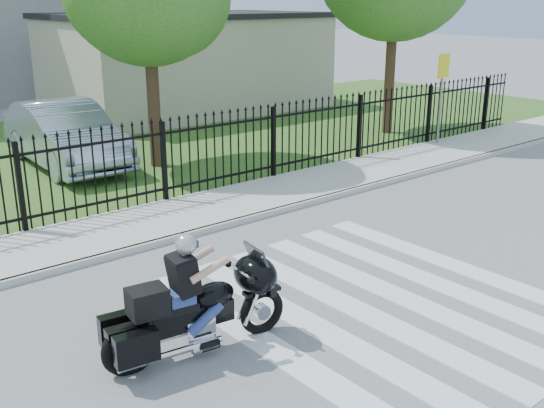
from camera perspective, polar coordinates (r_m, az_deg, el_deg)
ground at (r=9.52m, az=9.43°, el=-8.69°), size 120.00×120.00×0.00m
crosswalk at (r=9.52m, az=9.43°, el=-8.66°), size 5.00×5.50×0.01m
sidewalk at (r=13.04m, az=-7.24°, el=-0.83°), size 40.00×2.00×0.12m
curb at (r=12.25m, az=-4.71°, el=-2.00°), size 40.00×0.12×0.12m
grass_strip at (r=19.13m, az=-18.65°, el=4.30°), size 40.00×12.00×0.02m
iron_fence at (r=13.62m, az=-9.65°, el=3.58°), size 26.00×0.04×1.80m
building_low at (r=25.51m, az=-7.50°, el=12.27°), size 10.00×6.00×3.50m
building_low_roof at (r=25.39m, az=-7.67°, el=16.43°), size 10.20×6.20×0.20m
motorcycle_rider at (r=7.92m, az=-7.14°, el=-8.91°), size 2.47×1.00×1.64m
parked_car at (r=17.43m, az=-18.05°, el=5.94°), size 1.96×5.13×1.67m
traffic_sign at (r=19.33m, az=15.03°, el=10.68°), size 0.56×0.12×2.59m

